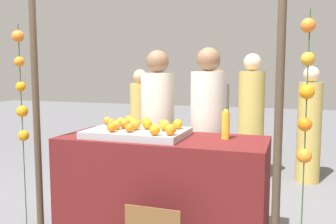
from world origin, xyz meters
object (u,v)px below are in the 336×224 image
object	(u,v)px
vendor_left	(158,139)
vendor_right	(208,141)
stall_counter	(162,189)
orange_0	(132,122)
juice_bottle	(226,125)
orange_1	(129,120)

from	to	relation	value
vendor_left	vendor_right	world-z (taller)	vendor_right
stall_counter	vendor_right	xyz separation A→B (m)	(0.26, 0.60, 0.33)
orange_0	vendor_left	xyz separation A→B (m)	(0.08, 0.44, -0.23)
juice_bottle	vendor_left	xyz separation A→B (m)	(-0.78, 0.49, -0.25)
orange_0	orange_1	size ratio (longest dim) A/B	0.88
stall_counter	orange_1	size ratio (longest dim) A/B	19.87
juice_bottle	vendor_right	xyz separation A→B (m)	(-0.26, 0.50, -0.24)
juice_bottle	vendor_left	distance (m)	0.95
orange_0	orange_1	world-z (taller)	orange_1
orange_0	stall_counter	bearing A→B (deg)	-22.41
stall_counter	juice_bottle	size ratio (longest dim) A/B	7.19
stall_counter	orange_0	world-z (taller)	orange_0
stall_counter	orange_0	xyz separation A→B (m)	(-0.34, 0.14, 0.56)
orange_1	juice_bottle	xyz separation A→B (m)	(0.92, -0.10, 0.01)
orange_1	vendor_left	distance (m)	0.48
orange_0	vendor_left	distance (m)	0.51
stall_counter	vendor_left	distance (m)	0.72
vendor_left	vendor_right	size ratio (longest dim) A/B	0.99
vendor_right	orange_1	bearing A→B (deg)	-148.38
orange_1	stall_counter	bearing A→B (deg)	-26.27
stall_counter	orange_0	distance (m)	0.67
stall_counter	vendor_right	bearing A→B (deg)	66.56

